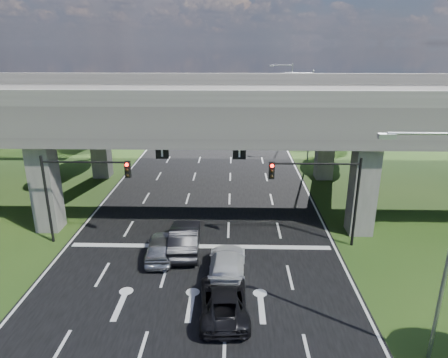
{
  "coord_description": "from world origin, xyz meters",
  "views": [
    {
      "loc": [
        2.14,
        -19.85,
        12.68
      ],
      "look_at": [
        1.43,
        7.93,
        3.22
      ],
      "focal_mm": 32.0,
      "sensor_mm": 36.0,
      "label": 1
    }
  ],
  "objects_px": {
    "streetlight_beyond": "(288,92)",
    "signal_left": "(78,184)",
    "car_white": "(227,265)",
    "car_trailing": "(224,300)",
    "streetlight_far": "(307,109)",
    "car_silver": "(161,247)",
    "car_dark": "(185,238)",
    "streetlight_near": "(443,234)",
    "signal_right": "(324,186)"
  },
  "relations": [
    {
      "from": "car_silver",
      "to": "car_trailing",
      "type": "distance_m",
      "value": 6.65
    },
    {
      "from": "signal_right",
      "to": "car_dark",
      "type": "distance_m",
      "value": 9.42
    },
    {
      "from": "car_white",
      "to": "streetlight_far",
      "type": "bearing_deg",
      "value": -107.94
    },
    {
      "from": "streetlight_near",
      "to": "streetlight_beyond",
      "type": "relative_size",
      "value": 1.0
    },
    {
      "from": "streetlight_beyond",
      "to": "streetlight_near",
      "type": "bearing_deg",
      "value": -90.0
    },
    {
      "from": "streetlight_far",
      "to": "car_trailing",
      "type": "xyz_separation_m",
      "value": [
        -8.39,
        -27.22,
        -5.12
      ]
    },
    {
      "from": "signal_left",
      "to": "car_trailing",
      "type": "bearing_deg",
      "value": -36.92
    },
    {
      "from": "signal_right",
      "to": "streetlight_beyond",
      "type": "bearing_deg",
      "value": 86.39
    },
    {
      "from": "car_silver",
      "to": "car_dark",
      "type": "distance_m",
      "value": 1.7
    },
    {
      "from": "car_white",
      "to": "car_trailing",
      "type": "relative_size",
      "value": 1.01
    },
    {
      "from": "car_white",
      "to": "car_trailing",
      "type": "bearing_deg",
      "value": 89.44
    },
    {
      "from": "signal_left",
      "to": "streetlight_near",
      "type": "height_order",
      "value": "streetlight_near"
    },
    {
      "from": "signal_left",
      "to": "car_silver",
      "type": "relative_size",
      "value": 1.42
    },
    {
      "from": "car_dark",
      "to": "streetlight_far",
      "type": "bearing_deg",
      "value": -120.7
    },
    {
      "from": "streetlight_near",
      "to": "streetlight_beyond",
      "type": "height_order",
      "value": "same"
    },
    {
      "from": "streetlight_near",
      "to": "car_trailing",
      "type": "distance_m",
      "value": 10.22
    },
    {
      "from": "signal_right",
      "to": "streetlight_near",
      "type": "xyz_separation_m",
      "value": [
        2.27,
        -9.94,
        1.66
      ]
    },
    {
      "from": "signal_right",
      "to": "car_white",
      "type": "relative_size",
      "value": 1.18
    },
    {
      "from": "streetlight_beyond",
      "to": "car_dark",
      "type": "height_order",
      "value": "streetlight_beyond"
    },
    {
      "from": "streetlight_near",
      "to": "car_dark",
      "type": "distance_m",
      "value": 15.09
    },
    {
      "from": "streetlight_far",
      "to": "streetlight_beyond",
      "type": "distance_m",
      "value": 16.0
    },
    {
      "from": "streetlight_far",
      "to": "car_silver",
      "type": "bearing_deg",
      "value": -119.56
    },
    {
      "from": "signal_left",
      "to": "streetlight_beyond",
      "type": "xyz_separation_m",
      "value": [
        17.92,
        36.06,
        1.66
      ]
    },
    {
      "from": "car_silver",
      "to": "car_white",
      "type": "relative_size",
      "value": 0.83
    },
    {
      "from": "streetlight_beyond",
      "to": "signal_left",
      "type": "bearing_deg",
      "value": -116.43
    },
    {
      "from": "signal_left",
      "to": "streetlight_beyond",
      "type": "relative_size",
      "value": 0.6
    },
    {
      "from": "car_dark",
      "to": "car_white",
      "type": "xyz_separation_m",
      "value": [
        2.75,
        -2.99,
        -0.12
      ]
    },
    {
      "from": "car_white",
      "to": "car_silver",
      "type": "bearing_deg",
      "value": -24.97
    },
    {
      "from": "car_silver",
      "to": "car_white",
      "type": "bearing_deg",
      "value": 150.21
    },
    {
      "from": "car_white",
      "to": "car_dark",
      "type": "bearing_deg",
      "value": -46.24
    },
    {
      "from": "car_white",
      "to": "car_trailing",
      "type": "xyz_separation_m",
      "value": [
        -0.1,
        -3.23,
        -0.04
      ]
    },
    {
      "from": "streetlight_near",
      "to": "streetlight_beyond",
      "type": "bearing_deg",
      "value": 90.0
    },
    {
      "from": "streetlight_far",
      "to": "car_white",
      "type": "bearing_deg",
      "value": -109.08
    },
    {
      "from": "signal_right",
      "to": "car_trailing",
      "type": "height_order",
      "value": "signal_right"
    },
    {
      "from": "streetlight_near",
      "to": "car_white",
      "type": "relative_size",
      "value": 1.97
    },
    {
      "from": "car_silver",
      "to": "streetlight_beyond",
      "type": "bearing_deg",
      "value": -111.83
    },
    {
      "from": "car_trailing",
      "to": "signal_right",
      "type": "bearing_deg",
      "value": -134.08
    },
    {
      "from": "signal_left",
      "to": "car_silver",
      "type": "xyz_separation_m",
      "value": [
        5.47,
        -1.89,
        -3.44
      ]
    },
    {
      "from": "signal_right",
      "to": "streetlight_near",
      "type": "relative_size",
      "value": 0.6
    },
    {
      "from": "car_white",
      "to": "streetlight_beyond",
      "type": "bearing_deg",
      "value": -100.58
    },
    {
      "from": "streetlight_near",
      "to": "car_dark",
      "type": "bearing_deg",
      "value": 140.82
    },
    {
      "from": "streetlight_far",
      "to": "car_dark",
      "type": "xyz_separation_m",
      "value": [
        -11.04,
        -21.0,
        -4.97
      ]
    },
    {
      "from": "car_trailing",
      "to": "car_dark",
      "type": "bearing_deg",
      "value": -70.47
    },
    {
      "from": "streetlight_far",
      "to": "car_trailing",
      "type": "bearing_deg",
      "value": -107.14
    },
    {
      "from": "signal_right",
      "to": "car_trailing",
      "type": "distance_m",
      "value": 10.03
    },
    {
      "from": "car_trailing",
      "to": "streetlight_far",
      "type": "bearing_deg",
      "value": -110.7
    },
    {
      "from": "streetlight_beyond",
      "to": "car_white",
      "type": "distance_m",
      "value": 41.15
    },
    {
      "from": "streetlight_far",
      "to": "car_trailing",
      "type": "distance_m",
      "value": 28.94
    },
    {
      "from": "signal_right",
      "to": "signal_left",
      "type": "relative_size",
      "value": 1.0
    },
    {
      "from": "signal_right",
      "to": "streetlight_far",
      "type": "bearing_deg",
      "value": 83.53
    }
  ]
}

